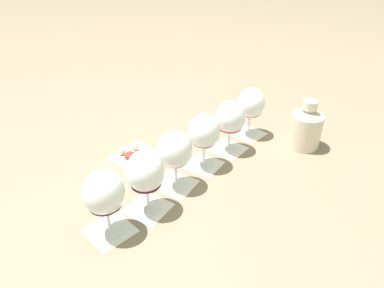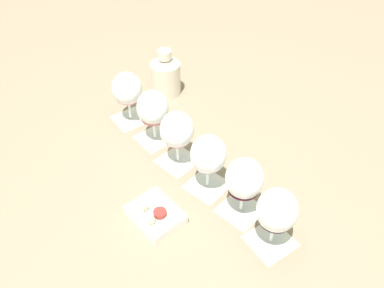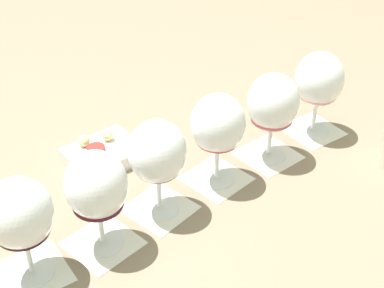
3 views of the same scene
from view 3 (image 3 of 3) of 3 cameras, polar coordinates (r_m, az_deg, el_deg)
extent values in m
plane|color=#7F6B56|center=(1.04, 0.00, -4.72)|extent=(8.00, 8.00, 0.00)
cube|color=silver|center=(1.22, 11.58, 1.30)|extent=(0.14, 0.14, 0.00)
cube|color=silver|center=(1.14, 7.40, -1.06)|extent=(0.14, 0.14, 0.00)
cube|color=silver|center=(1.07, 2.37, -3.36)|extent=(0.13, 0.13, 0.00)
cube|color=silver|center=(1.01, -3.16, -6.25)|extent=(0.13, 0.13, 0.00)
cube|color=silver|center=(0.96, -8.63, -9.48)|extent=(0.13, 0.13, 0.00)
cube|color=silver|center=(0.94, -15.21, -11.94)|extent=(0.14, 0.14, 0.00)
cylinder|color=white|center=(1.22, 11.60, 1.45)|extent=(0.07, 0.07, 0.01)
cylinder|color=white|center=(1.20, 11.80, 2.86)|extent=(0.01, 0.01, 0.07)
ellipsoid|color=white|center=(1.16, 12.26, 6.18)|extent=(0.10, 0.10, 0.11)
ellipsoid|color=pink|center=(1.18, 12.08, 4.86)|extent=(0.08, 0.08, 0.03)
cylinder|color=white|center=(1.14, 7.41, -0.91)|extent=(0.07, 0.07, 0.01)
cylinder|color=white|center=(1.12, 7.55, 0.56)|extent=(0.01, 0.01, 0.07)
ellipsoid|color=white|center=(1.07, 7.87, 4.07)|extent=(0.10, 0.10, 0.11)
ellipsoid|color=#D55A64|center=(1.09, 7.72, 2.44)|extent=(0.08, 0.08, 0.02)
cylinder|color=white|center=(1.07, 2.38, -3.20)|extent=(0.07, 0.07, 0.01)
cylinder|color=white|center=(1.05, 2.42, -1.68)|extent=(0.01, 0.01, 0.07)
ellipsoid|color=white|center=(1.00, 2.53, 1.98)|extent=(0.10, 0.10, 0.11)
ellipsoid|color=#A12B35|center=(1.02, 2.49, 0.57)|extent=(0.08, 0.08, 0.04)
cylinder|color=white|center=(1.01, -3.16, -6.09)|extent=(0.07, 0.07, 0.01)
cylinder|color=white|center=(0.98, -3.23, -4.53)|extent=(0.01, 0.01, 0.07)
ellipsoid|color=white|center=(0.94, -3.39, -0.76)|extent=(0.10, 0.10, 0.11)
ellipsoid|color=maroon|center=(0.95, -3.33, -2.15)|extent=(0.08, 0.08, 0.04)
cylinder|color=white|center=(0.96, -8.65, -9.32)|extent=(0.07, 0.07, 0.01)
cylinder|color=white|center=(0.93, -8.84, -7.75)|extent=(0.01, 0.01, 0.07)
ellipsoid|color=white|center=(0.88, -9.29, -3.93)|extent=(0.10, 0.10, 0.11)
ellipsoid|color=#501827|center=(0.90, -9.07, -5.81)|extent=(0.08, 0.08, 0.02)
cylinder|color=white|center=(0.93, -15.24, -11.79)|extent=(0.07, 0.07, 0.01)
cylinder|color=white|center=(0.91, -15.58, -10.24)|extent=(0.01, 0.01, 0.07)
ellipsoid|color=white|center=(0.85, -16.41, -6.45)|extent=(0.10, 0.10, 0.11)
ellipsoid|color=black|center=(0.88, -16.06, -8.09)|extent=(0.08, 0.08, 0.03)
cube|color=white|center=(1.12, -8.55, -1.04)|extent=(0.16, 0.15, 0.03)
sphere|color=beige|center=(1.12, -10.43, 0.31)|extent=(0.02, 0.02, 0.02)
cylinder|color=maroon|center=(1.10, -9.18, -0.44)|extent=(0.03, 0.03, 0.01)
sphere|color=beige|center=(1.13, -8.19, 0.86)|extent=(0.02, 0.02, 0.02)
camera|label=1|loc=(0.17, -82.85, -16.53)|focal=32.00mm
camera|label=2|loc=(1.16, -55.11, 31.51)|focal=38.00mm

